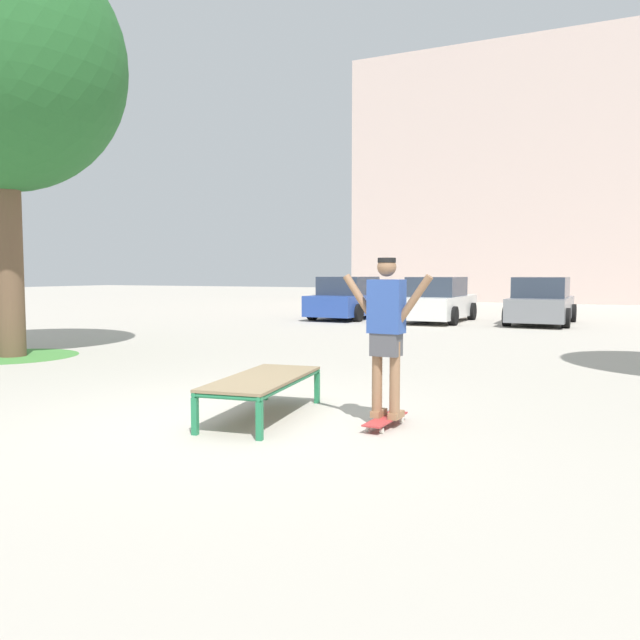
{
  "coord_description": "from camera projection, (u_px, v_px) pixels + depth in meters",
  "views": [
    {
      "loc": [
        3.73,
        -5.79,
        1.62
      ],
      "look_at": [
        0.14,
        1.74,
        1.0
      ],
      "focal_mm": 35.33,
      "sensor_mm": 36.0,
      "label": 1
    }
  ],
  "objects": [
    {
      "name": "car_blue",
      "position": [
        350.0,
        299.0,
        22.51
      ],
      "size": [
        1.97,
        4.23,
        1.5
      ],
      "color": "#28479E",
      "rests_on": "ground"
    },
    {
      "name": "skateboard",
      "position": [
        386.0,
        420.0,
        6.65
      ],
      "size": [
        0.24,
        0.81,
        0.09
      ],
      "color": "#B23333",
      "rests_on": "ground"
    },
    {
      "name": "car_grey",
      "position": [
        541.0,
        303.0,
        20.04
      ],
      "size": [
        1.93,
        4.21,
        1.5
      ],
      "color": "slate",
      "rests_on": "ground"
    },
    {
      "name": "skate_box",
      "position": [
        263.0,
        381.0,
        7.06
      ],
      "size": [
        1.02,
        1.99,
        0.46
      ],
      "color": "#237A4C",
      "rests_on": "ground"
    },
    {
      "name": "car_white",
      "position": [
        438.0,
        301.0,
        21.02
      ],
      "size": [
        1.95,
        4.21,
        1.5
      ],
      "color": "silver",
      "rests_on": "ground"
    },
    {
      "name": "grass_patch_near_left",
      "position": [
        13.0,
        356.0,
        12.31
      ],
      "size": [
        2.44,
        2.44,
        0.01
      ],
      "primitive_type": "cylinder",
      "color": "#47893D",
      "rests_on": "ground"
    },
    {
      "name": "skater",
      "position": [
        386.0,
        326.0,
        6.57
      ],
      "size": [
        1.0,
        0.3,
        1.69
      ],
      "color": "#8E6647",
      "rests_on": "skateboard"
    },
    {
      "name": "ground_plane",
      "position": [
        241.0,
        421.0,
        6.93
      ],
      "size": [
        120.0,
        120.0,
        0.0
      ],
      "primitive_type": "plane",
      "color": "#B2AA9E"
    },
    {
      "name": "building_facade",
      "position": [
        612.0,
        170.0,
        33.75
      ],
      "size": [
        28.54,
        4.0,
        14.3
      ],
      "primitive_type": "cube",
      "color": "beige",
      "rests_on": "ground"
    },
    {
      "name": "tree_near_left",
      "position": [
        2.0,
        64.0,
        11.89
      ],
      "size": [
        4.61,
        4.61,
        8.03
      ],
      "color": "brown",
      "rests_on": "ground"
    }
  ]
}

